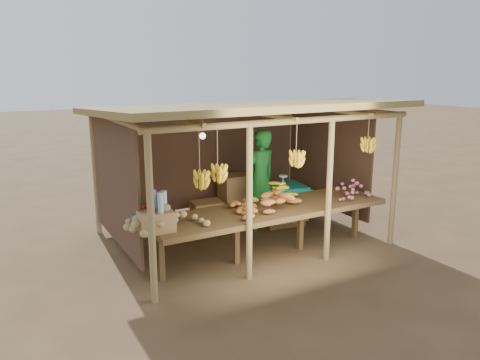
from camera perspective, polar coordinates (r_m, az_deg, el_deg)
ground at (r=8.32m, az=0.00°, el=-7.05°), size 60.00×60.00×0.00m
stall_structure at (r=7.76m, az=0.47°, el=5.96°), size 4.70×3.50×2.43m
counter at (r=7.32m, az=3.67°, el=-3.87°), size 3.90×1.05×0.80m
potato_heap at (r=6.31m, az=-9.04°, el=-4.51°), size 1.15×0.78×0.37m
sweet_potato_heap at (r=7.18m, az=3.52°, el=-2.19°), size 1.27×0.98×0.36m
onion_heap at (r=7.99m, az=13.53°, el=-0.97°), size 0.82×0.60×0.35m
banana_pile at (r=7.77m, az=4.76°, el=-1.07°), size 0.67×0.52×0.35m
tomato_basin at (r=6.70m, az=-11.31°, el=-4.36°), size 0.43×0.43×0.23m
bottle_box at (r=6.30m, az=-10.18°, el=-4.35°), size 0.44×0.35×0.55m
vendor at (r=8.52m, az=2.48°, el=-0.03°), size 0.76×0.58×1.86m
tarp_crate at (r=8.99m, az=5.09°, el=-2.82°), size 0.93×0.83×0.99m
carton_stack at (r=9.05m, az=-1.73°, el=-2.73°), size 1.19×0.47×0.89m
burlap_sacks at (r=8.82m, az=-10.57°, el=-4.25°), size 0.88×0.46×0.62m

